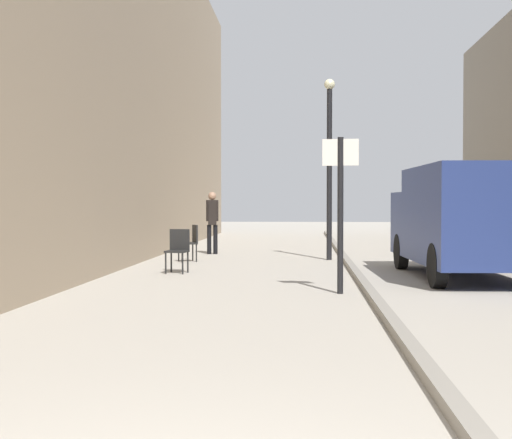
# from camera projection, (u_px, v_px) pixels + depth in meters

# --- Properties ---
(ground_plane) EXTENTS (80.00, 80.00, 0.00)m
(ground_plane) POSITION_uv_depth(u_px,v_px,m) (280.00, 274.00, 15.02)
(ground_plane) COLOR #A8A093
(building_facade_left) EXTENTS (3.89, 40.00, 10.23)m
(building_facade_left) POSITION_uv_depth(u_px,v_px,m) (24.00, 36.00, 15.27)
(building_facade_left) COLOR gray
(building_facade_left) RESTS_ON ground_plane
(kerb_strip) EXTENTS (0.16, 40.00, 0.12)m
(kerb_strip) POSITION_uv_depth(u_px,v_px,m) (355.00, 272.00, 14.92)
(kerb_strip) COLOR gray
(kerb_strip) RESTS_ON ground_plane
(pedestrian_main_foreground) EXTENTS (0.36, 0.24, 1.82)m
(pedestrian_main_foreground) POSITION_uv_depth(u_px,v_px,m) (212.00, 218.00, 20.77)
(pedestrian_main_foreground) COLOR black
(pedestrian_main_foreground) RESTS_ON ground_plane
(delivery_van) EXTENTS (2.29, 5.25, 2.22)m
(delivery_van) POSITION_uv_depth(u_px,v_px,m) (465.00, 218.00, 14.23)
(delivery_van) COLOR navy
(delivery_van) RESTS_ON ground_plane
(street_sign_post) EXTENTS (0.60, 0.10, 2.60)m
(street_sign_post) POSITION_uv_depth(u_px,v_px,m) (340.00, 201.00, 11.74)
(street_sign_post) COLOR black
(street_sign_post) RESTS_ON ground_plane
(lamp_post) EXTENTS (0.28, 0.28, 4.76)m
(lamp_post) POSITION_uv_depth(u_px,v_px,m) (329.00, 157.00, 18.62)
(lamp_post) COLOR black
(lamp_post) RESTS_ON ground_plane
(cafe_chair_near_window) EXTENTS (0.49, 0.49, 0.94)m
(cafe_chair_near_window) POSITION_uv_depth(u_px,v_px,m) (178.00, 248.00, 15.23)
(cafe_chair_near_window) COLOR black
(cafe_chair_near_window) RESTS_ON ground_plane
(cafe_chair_by_doorway) EXTENTS (0.58, 0.58, 0.94)m
(cafe_chair_by_doorway) POSITION_uv_depth(u_px,v_px,m) (191.00, 240.00, 18.16)
(cafe_chair_by_doorway) COLOR black
(cafe_chair_by_doorway) RESTS_ON ground_plane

